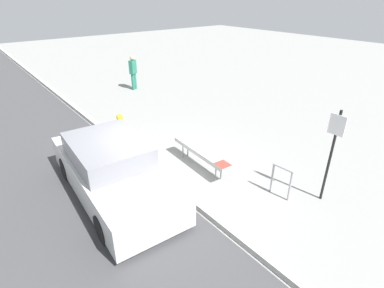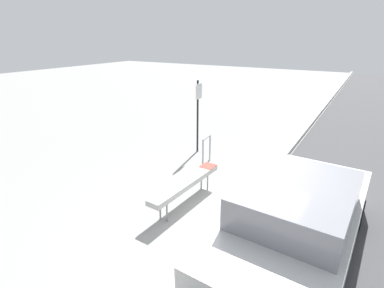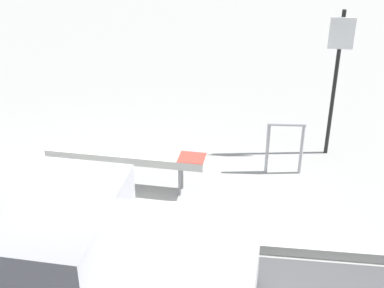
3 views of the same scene
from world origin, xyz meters
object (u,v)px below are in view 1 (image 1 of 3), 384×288
bench (201,152)px  sign_post (332,149)px  fire_hydrant (120,124)px  bike_rack (281,179)px  parked_car_near (112,170)px  pedestrian (133,72)px

bench → sign_post: size_ratio=0.98×
bench → fire_hydrant: (-3.50, -0.77, -0.10)m
bike_rack → fire_hydrant: bike_rack is taller
bench → sign_post: bearing=28.4°
bench → bike_rack: bike_rack is taller
bench → parked_car_near: size_ratio=0.49×
sign_post → parked_car_near: sign_post is taller
bike_rack → fire_hydrant: 5.90m
bench → pedestrian: pedestrian is taller
pedestrian → parked_car_near: size_ratio=0.37×
pedestrian → parked_car_near: 9.04m
fire_hydrant → bike_rack: bearing=14.2°
bike_rack → sign_post: sign_post is taller
bench → parked_car_near: bearing=-97.0°
parked_car_near → sign_post: bearing=51.9°
parked_car_near → pedestrian: bearing=151.6°
bike_rack → parked_car_near: bearing=-130.4°
bench → parked_car_near: 2.50m
fire_hydrant → pedestrian: bearing=146.7°
bench → fire_hydrant: 3.58m
bench → sign_post: (2.92, 1.38, 0.88)m
bench → pedestrian: bearing=167.6°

